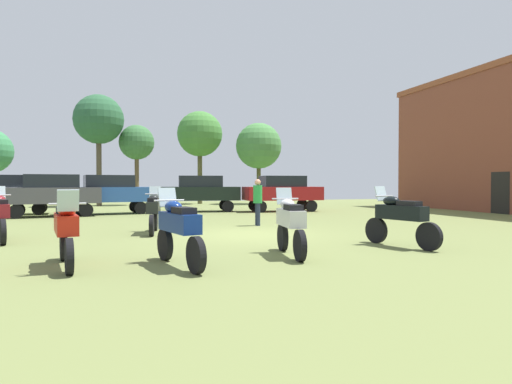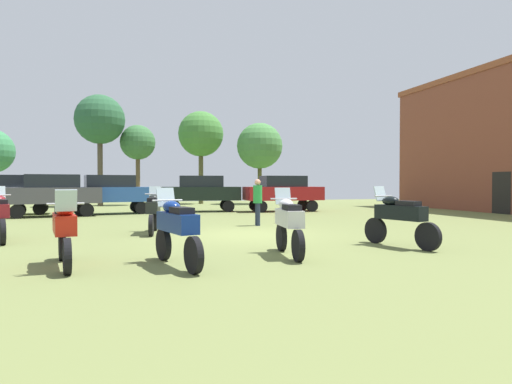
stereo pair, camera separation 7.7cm
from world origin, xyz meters
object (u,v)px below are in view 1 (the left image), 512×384
object	(u,v)px
motorcycle_7	(0,214)
tree_4	(99,120)
motorcycle_5	(400,217)
motorcycle_6	(179,228)
motorcycle_1	(154,210)
tree_3	(200,134)
car_1	(200,191)
motorcycle_9	(290,223)
tree_1	(259,146)
car_5	(7,192)
car_2	(282,191)
car_6	(52,192)
person_2	(258,199)
car_3	(109,191)
motorcycle_2	(66,229)
tree_5	(137,143)

from	to	relation	value
motorcycle_7	tree_4	xyz separation A→B (m)	(1.49, 19.00, 5.20)
motorcycle_5	motorcycle_6	size ratio (longest dim) A/B	1.00
motorcycle_1	motorcycle_5	xyz separation A→B (m)	(5.75, -4.78, 0.01)
motorcycle_7	tree_3	size ratio (longest dim) A/B	0.31
tree_4	car_1	bearing A→B (deg)	-53.60
motorcycle_5	motorcycle_7	xyz separation A→B (m)	(-9.87, 3.89, -0.00)
tree_3	motorcycle_9	bearing A→B (deg)	-94.59
motorcycle_6	tree_3	bearing A→B (deg)	65.64
motorcycle_7	tree_1	bearing A→B (deg)	38.09
car_5	motorcycle_7	bearing A→B (deg)	-173.79
car_2	car_5	size ratio (longest dim) A/B	0.97
car_6	tree_4	distance (m)	10.82
motorcycle_7	motorcycle_5	bearing A→B (deg)	-39.17
motorcycle_7	tree_4	bearing A→B (deg)	67.85
tree_1	car_5	bearing A→B (deg)	-152.89
car_5	car_6	size ratio (longest dim) A/B	0.98
motorcycle_5	person_2	xyz separation A→B (m)	(-1.85, 6.29, 0.27)
car_3	motorcycle_6	bearing A→B (deg)	177.15
motorcycle_1	person_2	bearing A→B (deg)	28.58
motorcycle_2	tree_4	bearing A→B (deg)	-98.70
motorcycle_1	motorcycle_2	xyz separation A→B (m)	(-1.92, -5.39, -0.01)
tree_4	tree_5	bearing A→B (deg)	17.05
person_2	car_1	bearing A→B (deg)	-175.74
car_5	motorcycle_1	bearing A→B (deg)	-153.71
motorcycle_1	tree_5	distance (m)	19.25
person_2	motorcycle_1	bearing A→B (deg)	-69.49
tree_4	car_3	bearing A→B (deg)	-83.61
motorcycle_5	tree_5	xyz separation A→B (m)	(-5.84, 23.66, 3.75)
motorcycle_1	car_2	world-z (taller)	car_2
motorcycle_5	tree_1	distance (m)	23.64
motorcycle_5	car_3	world-z (taller)	car_3
car_1	tree_4	distance (m)	10.84
motorcycle_1	tree_3	bearing A→B (deg)	84.18
car_2	tree_1	bearing A→B (deg)	-6.84
car_3	tree_5	distance (m)	10.00
car_6	tree_3	world-z (taller)	tree_3
car_2	tree_5	size ratio (longest dim) A/B	0.75
motorcycle_5	person_2	world-z (taller)	person_2
motorcycle_1	car_3	world-z (taller)	car_3
motorcycle_9	tree_3	world-z (taller)	tree_3
car_1	tree_4	world-z (taller)	tree_4
car_3	tree_4	size ratio (longest dim) A/B	0.59
motorcycle_2	tree_4	world-z (taller)	tree_4
tree_1	tree_3	world-z (taller)	tree_3
tree_1	tree_4	xyz separation A→B (m)	(-11.60, -0.24, 1.51)
car_1	car_2	xyz separation A→B (m)	(4.48, -1.09, 0.00)
motorcycle_1	motorcycle_2	distance (m)	5.73
car_6	tree_5	bearing A→B (deg)	-31.00
motorcycle_1	motorcycle_7	size ratio (longest dim) A/B	1.03
motorcycle_2	motorcycle_7	bearing A→B (deg)	-74.37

